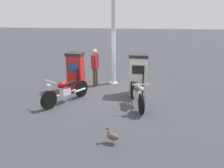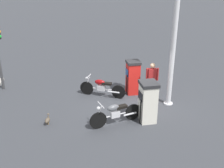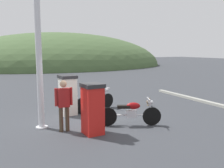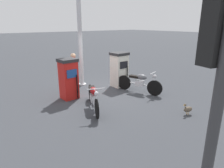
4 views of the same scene
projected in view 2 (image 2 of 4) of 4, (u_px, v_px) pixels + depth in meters
ground_plane at (132, 106)px, 11.56m from camera, size 120.00×120.00×0.00m
fuel_pump_near at (133, 77)px, 12.47m from camera, size 0.66×0.68×1.61m
fuel_pump_far at (148, 102)px, 10.09m from camera, size 0.69×0.75×1.62m
motorcycle_near_pump at (102, 87)px, 12.25m from camera, size 2.02×1.03×0.96m
motorcycle_far_pump at (115, 113)px, 9.98m from camera, size 2.05×0.81×0.97m
attendant_person at (152, 78)px, 11.94m from camera, size 0.58×0.25×1.67m
wandering_duck at (48, 120)px, 10.05m from camera, size 0.25×0.40×0.41m
canopy_support_pole at (173, 54)px, 10.86m from camera, size 0.40×0.40×4.68m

